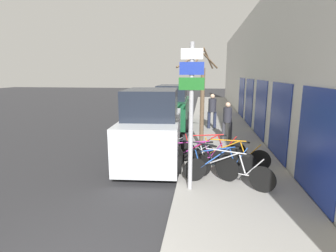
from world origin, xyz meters
TOP-DOWN VIEW (x-y plane):
  - ground_plane at (0.00, 11.20)m, footprint 80.00×80.00m
  - sidewalk_curb at (2.60, 14.00)m, footprint 3.20×32.00m
  - building_facade at (4.35, 13.92)m, footprint 0.23×32.00m
  - signpost at (1.36, 3.72)m, footprint 0.60×0.13m
  - bicycle_0 at (2.36, 4.19)m, footprint 2.11×1.20m
  - bicycle_1 at (2.19, 4.53)m, footprint 2.05×0.88m
  - bicycle_2 at (1.57, 4.80)m, footprint 2.12×1.29m
  - bicycle_3 at (1.49, 5.26)m, footprint 2.16×0.51m
  - bicycle_4 at (2.56, 5.53)m, footprint 2.25×0.76m
  - bicycle_5 at (1.91, 5.88)m, footprint 2.32×0.44m
  - parked_car_0 at (-0.07, 6.19)m, footprint 2.29×4.55m
  - parked_car_1 at (-0.09, 12.26)m, footprint 1.99×4.61m
  - pedestrian_near at (2.69, 8.84)m, footprint 0.44×0.37m
  - pedestrian_far at (2.12, 11.35)m, footprint 0.47×0.40m
  - street_tree at (1.59, 7.55)m, footprint 1.52×1.59m

SIDE VIEW (x-z plane):
  - ground_plane at x=0.00m, z-range 0.00..0.00m
  - sidewalk_curb at x=2.60m, z-range 0.00..0.15m
  - bicycle_3 at x=1.49m, z-range 0.09..0.95m
  - bicycle_4 at x=2.56m, z-range 0.09..0.96m
  - bicycle_1 at x=2.19m, z-range 0.09..0.98m
  - bicycle_0 at x=2.36m, z-range 0.09..1.00m
  - bicycle_5 at x=1.91m, z-range 0.08..1.02m
  - bicycle_2 at x=1.57m, z-range 0.08..1.03m
  - parked_car_1 at x=-0.09m, z-range -0.10..2.28m
  - pedestrian_near at x=2.69m, z-range 0.28..1.94m
  - parked_car_0 at x=-0.07m, z-range -0.12..2.39m
  - pedestrian_far at x=2.12m, z-range 0.29..2.11m
  - street_tree at x=1.59m, z-range 0.11..3.92m
  - signpost at x=1.36m, z-range 0.35..3.93m
  - building_facade at x=4.35m, z-range -0.04..6.46m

